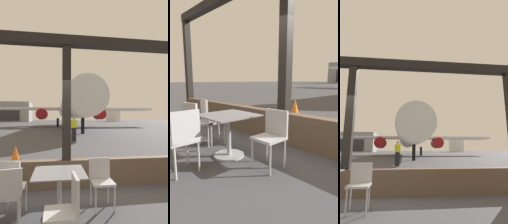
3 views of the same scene
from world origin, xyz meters
TOP-DOWN VIEW (x-y plane):
  - ground_plane at (0.00, 40.00)m, footprint 220.00×220.00m
  - window_frame at (0.00, 0.00)m, footprint 9.08×0.24m
  - dining_table at (-0.19, -1.27)m, footprint 0.84×0.84m
  - cafe_chair_window_left at (-0.98, -1.19)m, footprint 0.46×0.46m
  - cafe_chair_window_right at (-0.94, -1.52)m, footprint 0.46×0.46m
  - cafe_chair_aisle_left at (-0.10, -2.09)m, footprint 0.41×0.41m
  - cafe_chair_aisle_right at (0.58, -1.03)m, footprint 0.41×0.41m
  - airplane at (2.53, 28.01)m, footprint 30.64×33.93m
  - ground_crew_worker at (1.01, 8.54)m, footprint 0.40×0.56m
  - traffic_cone at (-1.74, 2.91)m, footprint 0.36×0.36m
  - distant_hangar at (-24.44, 84.78)m, footprint 25.28×12.75m
  - fuel_storage_tank at (27.51, 83.27)m, footprint 7.43×7.43m

SIDE VIEW (x-z plane):
  - ground_plane at x=0.00m, z-range 0.00..0.00m
  - traffic_cone at x=-1.74m, z-range -0.02..0.58m
  - dining_table at x=-0.19m, z-range 0.08..0.81m
  - cafe_chair_aisle_right at x=0.58m, z-range 0.09..0.96m
  - cafe_chair_window_right at x=-0.94m, z-range 0.10..0.99m
  - cafe_chair_aisle_left at x=-0.10m, z-range 0.09..1.00m
  - cafe_chair_window_left at x=-0.98m, z-range 0.09..1.02m
  - ground_crew_worker at x=1.01m, z-range 0.03..1.77m
  - window_frame at x=0.00m, z-range -0.53..3.05m
  - fuel_storage_tank at x=27.51m, z-range 0.00..5.73m
  - airplane at x=2.53m, z-range -1.69..8.93m
  - distant_hangar at x=-24.44m, z-range 0.00..8.83m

